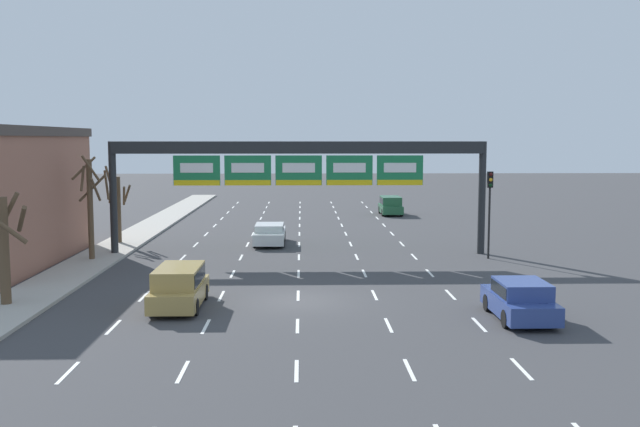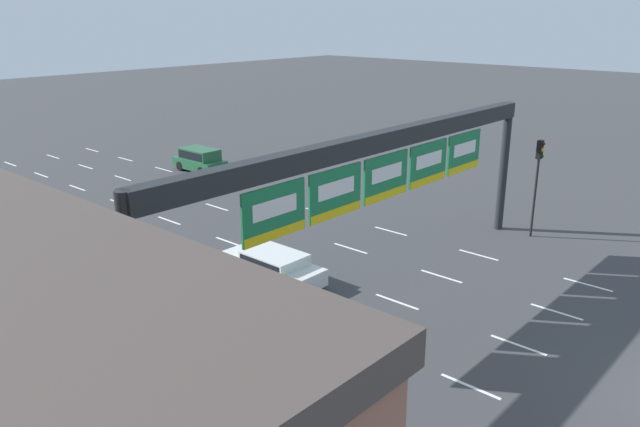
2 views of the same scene
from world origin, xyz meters
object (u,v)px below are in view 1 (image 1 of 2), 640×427
object	(u,v)px
car_white	(270,233)
traffic_light_near_gantry	(490,197)
suv_green	(391,205)
tree_bare_third	(90,202)
sign_gantry	(299,160)
car_blue	(520,299)
suv_gold	(179,285)
tree_bare_closest	(5,244)
tree_bare_second	(117,203)

from	to	relation	value
car_white	traffic_light_near_gantry	distance (m)	14.11
traffic_light_near_gantry	suv_green	bearing A→B (deg)	96.40
suv_green	car_white	xyz separation A→B (m)	(-9.96, -17.57, -0.19)
suv_green	car_white	size ratio (longest dim) A/B	0.85
car_white	tree_bare_third	xyz separation A→B (m)	(-9.53, -6.09, 2.56)
sign_gantry	suv_green	distance (m)	23.52
sign_gantry	car_white	xyz separation A→B (m)	(-1.89, 4.04, -4.79)
car_blue	suv_green	bearing A→B (deg)	90.36
suv_gold	tree_bare_closest	xyz separation A→B (m)	(-6.89, 0.22, 1.65)
suv_gold	car_blue	distance (m)	13.23
sign_gantry	car_white	distance (m)	6.54
car_blue	tree_bare_third	distance (m)	23.89
sign_gantry	tree_bare_closest	bearing A→B (deg)	-132.13
car_white	traffic_light_near_gantry	xyz separation A→B (m)	(12.57, -5.78, 2.77)
suv_gold	tree_bare_closest	distance (m)	7.08
suv_green	tree_bare_second	bearing A→B (deg)	-138.39
car_blue	tree_bare_second	size ratio (longest dim) A/B	0.87
suv_green	car_blue	size ratio (longest dim) A/B	0.96
car_blue	sign_gantry	bearing A→B (deg)	118.48
traffic_light_near_gantry	tree_bare_second	distance (m)	23.03
suv_green	tree_bare_second	xyz separation A→B (m)	(-19.62, -17.43, 1.77)
sign_gantry	suv_gold	world-z (taller)	sign_gantry
car_blue	tree_bare_third	size ratio (longest dim) A/B	0.74
suv_green	traffic_light_near_gantry	distance (m)	23.64
traffic_light_near_gantry	tree_bare_closest	world-z (taller)	traffic_light_near_gantry
traffic_light_near_gantry	tree_bare_closest	bearing A→B (deg)	-153.53
car_white	traffic_light_near_gantry	bearing A→B (deg)	-24.68
car_white	tree_bare_closest	distance (m)	19.58
suv_green	tree_bare_closest	xyz separation A→B (m)	(-19.69, -34.45, 1.66)
tree_bare_second	suv_green	bearing A→B (deg)	41.61
car_blue	tree_bare_closest	bearing A→B (deg)	172.97
car_white	car_blue	bearing A→B (deg)	-62.23
sign_gantry	traffic_light_near_gantry	xyz separation A→B (m)	(10.69, -1.74, -2.02)
suv_green	tree_bare_second	size ratio (longest dim) A/B	0.83
car_blue	tree_bare_third	world-z (taller)	tree_bare_third
car_white	tree_bare_second	bearing A→B (deg)	179.17
tree_bare_second	tree_bare_closest	bearing A→B (deg)	-90.23
suv_gold	car_blue	xyz separation A→B (m)	(13.04, -2.24, -0.13)
traffic_light_near_gantry	tree_bare_third	world-z (taller)	tree_bare_third
tree_bare_third	suv_green	bearing A→B (deg)	50.53
suv_green	tree_bare_third	size ratio (longest dim) A/B	0.71
tree_bare_second	tree_bare_third	distance (m)	6.26
car_blue	traffic_light_near_gantry	xyz separation A→B (m)	(2.38, 13.57, 2.70)
sign_gantry	tree_bare_third	xyz separation A→B (m)	(-11.41, -2.05, -2.23)
traffic_light_near_gantry	tree_bare_third	size ratio (longest dim) A/B	0.86
suv_green	suv_gold	xyz separation A→B (m)	(-12.81, -34.68, 0.01)
sign_gantry	tree_bare_closest	distance (m)	17.57
suv_green	car_blue	world-z (taller)	suv_green
suv_gold	tree_bare_second	world-z (taller)	tree_bare_second
car_blue	tree_bare_closest	xyz separation A→B (m)	(-19.92, 2.46, 1.78)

